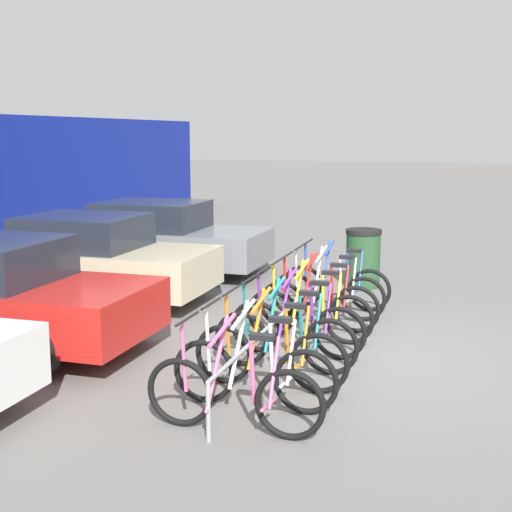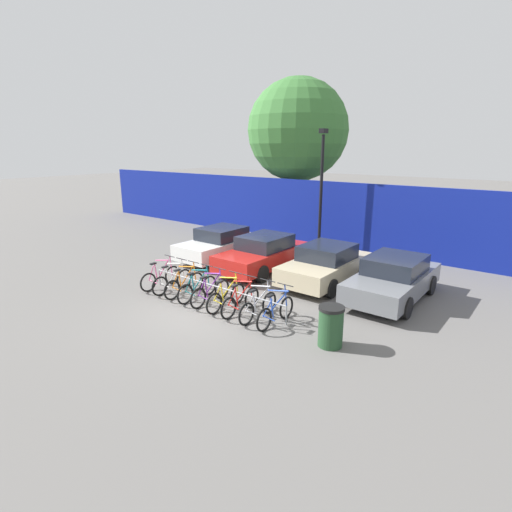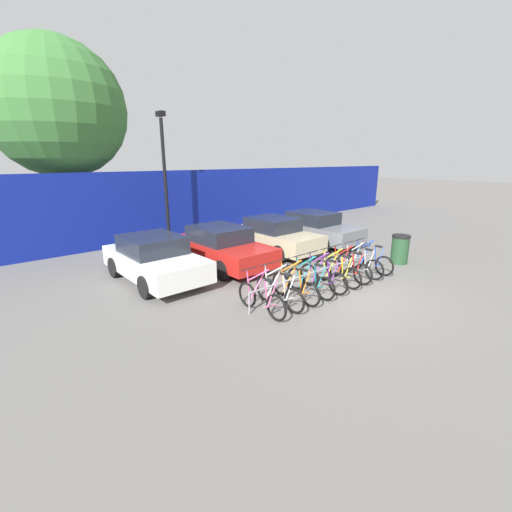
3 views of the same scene
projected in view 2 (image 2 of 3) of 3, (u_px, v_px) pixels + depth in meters
ground_plane at (204, 310)px, 11.92m from camera, size 120.00×120.00×0.00m
hoarding_wall at (347, 216)px, 18.72m from camera, size 36.00×0.16×3.14m
bike_rack at (215, 287)px, 12.40m from camera, size 5.41×0.04×0.57m
bicycle_pink at (161, 277)px, 13.77m from camera, size 0.68×1.71×1.05m
bicycle_white at (172, 281)px, 13.40m from camera, size 0.68×1.71×1.05m
bicycle_orange at (184, 284)px, 13.05m from camera, size 0.68×1.71×1.05m
bicycle_teal at (197, 288)px, 12.68m from camera, size 0.68×1.71×1.05m
bicycle_purple at (210, 292)px, 12.34m from camera, size 0.68×1.71×1.05m
bicycle_yellow at (226, 297)px, 11.95m from camera, size 0.68×1.71×1.05m
bicycle_red at (241, 301)px, 11.62m from camera, size 0.68×1.71×1.05m
bicycle_silver at (258, 307)px, 11.23m from camera, size 0.68×1.71×1.05m
bicycle_blue at (276, 312)px, 10.87m from camera, size 0.68×1.71×1.05m
car_white at (221, 244)px, 17.20m from camera, size 1.91×4.02×1.40m
car_red at (264, 253)px, 15.67m from camera, size 1.91×4.21×1.40m
car_beige at (326, 265)px, 14.15m from camera, size 1.91×3.96×1.40m
car_grey at (393, 278)px, 12.66m from camera, size 1.91×4.22×1.40m
lamp_post at (321, 184)px, 18.08m from camera, size 0.24×0.44×5.50m
trash_bin at (331, 326)px, 9.68m from camera, size 0.63×0.63×1.03m
tree_behind_hoarding at (298, 131)px, 21.41m from camera, size 5.41×5.41×8.29m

